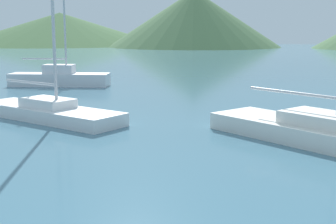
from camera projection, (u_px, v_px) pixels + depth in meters
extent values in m
cube|color=white|center=(320.00, 134.00, 14.42)|extent=(7.32, 6.08, 0.57)
cube|color=white|center=(321.00, 119.00, 14.33)|extent=(2.69, 2.52, 0.40)
cylinder|color=#BCBCC1|center=(291.00, 93.00, 15.07)|extent=(2.79, 2.04, 0.10)
cube|color=silver|center=(59.00, 80.00, 29.18)|extent=(6.35, 2.67, 0.78)
cube|color=silver|center=(59.00, 69.00, 29.07)|extent=(2.02, 1.40, 0.55)
cylinder|color=#BCBCC1|center=(64.00, 0.00, 28.31)|extent=(0.12, 0.12, 8.90)
cylinder|color=#BCBCC1|center=(44.00, 59.00, 29.02)|extent=(2.74, 0.62, 0.10)
cube|color=white|center=(48.00, 113.00, 18.27)|extent=(7.00, 4.11, 0.49)
cube|color=white|center=(48.00, 103.00, 18.20)|extent=(2.36, 1.89, 0.34)
cylinder|color=#BCBCC1|center=(52.00, 2.00, 17.24)|extent=(0.12, 0.12, 7.96)
cylinder|color=#BCBCC1|center=(30.00, 82.00, 18.67)|extent=(2.90, 1.19, 0.10)
cone|color=#3D6038|center=(60.00, 29.00, 109.80)|extent=(47.76, 47.76, 7.40)
cone|color=#476B42|center=(194.00, 18.00, 95.82)|extent=(35.52, 35.52, 11.46)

